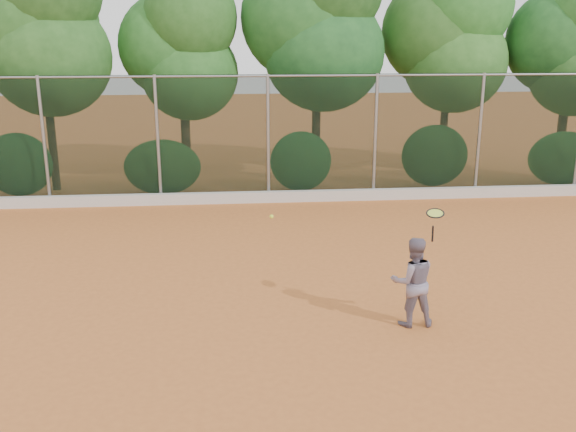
{
  "coord_description": "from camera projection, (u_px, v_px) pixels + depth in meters",
  "views": [
    {
      "loc": [
        -1.05,
        -10.52,
        4.56
      ],
      "look_at": [
        0.0,
        1.0,
        1.25
      ],
      "focal_mm": 40.0,
      "sensor_mm": 36.0,
      "label": 1
    }
  ],
  "objects": [
    {
      "name": "concrete_curb",
      "position": [
        269.0,
        197.0,
        17.91
      ],
      "size": [
        24.0,
        0.2,
        0.3
      ],
      "primitive_type": "cube",
      "color": "beige",
      "rests_on": "ground"
    },
    {
      "name": "ground",
      "position": [
        293.0,
        299.0,
        11.42
      ],
      "size": [
        80.0,
        80.0,
        0.0
      ],
      "primitive_type": "plane",
      "color": "#BF672D",
      "rests_on": "ground"
    },
    {
      "name": "foliage_backdrop",
      "position": [
        245.0,
        38.0,
        18.76
      ],
      "size": [
        23.7,
        3.63,
        7.55
      ],
      "color": "#47311B",
      "rests_on": "ground"
    },
    {
      "name": "tennis_ball_in_flight",
      "position": [
        272.0,
        217.0,
        10.22
      ],
      "size": [
        0.07,
        0.07,
        0.07
      ],
      "color": "#DEF938",
      "rests_on": "ground"
    },
    {
      "name": "tennis_racket",
      "position": [
        435.0,
        216.0,
        9.89
      ],
      "size": [
        0.36,
        0.36,
        0.54
      ],
      "color": "black",
      "rests_on": "ground"
    },
    {
      "name": "chainlink_fence",
      "position": [
        268.0,
        135.0,
        17.61
      ],
      "size": [
        24.09,
        0.09,
        3.5
      ],
      "color": "black",
      "rests_on": "ground"
    },
    {
      "name": "tennis_player",
      "position": [
        413.0,
        282.0,
        10.23
      ],
      "size": [
        0.72,
        0.56,
        1.48
      ],
      "primitive_type": "imported",
      "rotation": [
        0.0,
        0.0,
        3.14
      ],
      "color": "slate",
      "rests_on": "ground"
    }
  ]
}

